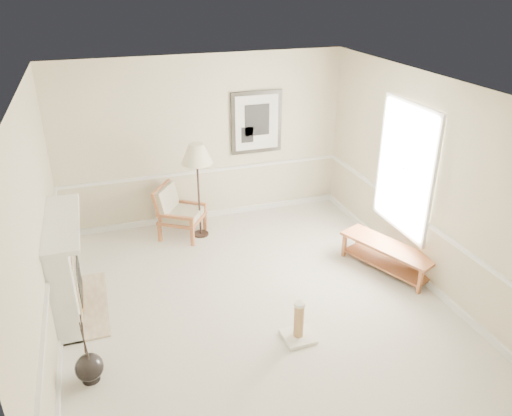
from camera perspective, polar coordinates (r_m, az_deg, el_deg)
The scene contains 8 objects.
ground at distance 6.95m, azimuth -0.32°, elevation -10.58°, with size 5.50×5.50×0.00m, color silver.
room at distance 6.15m, azimuth 0.63°, elevation 4.28°, with size 5.04×5.54×2.92m.
fireplace at distance 6.90m, azimuth -20.95°, elevation -6.40°, with size 0.64×1.64×1.31m.
floor_vase at distance 6.00m, azimuth -18.51°, elevation -16.96°, with size 0.31×0.31×0.91m.
armchair at distance 8.46m, azimuth -9.11°, elevation -0.19°, with size 0.95×0.93×0.87m.
floor_lamp at distance 8.04m, azimuth -6.79°, elevation 5.87°, with size 0.55×0.55×1.62m.
bench at distance 7.72m, azimuth 14.77°, elevation -5.03°, with size 0.98×1.53×0.42m.
scratching_post at distance 6.26m, azimuth 4.88°, elevation -13.43°, with size 0.38×0.38×0.53m.
Camera 1 is at (-1.73, -5.34, 4.09)m, focal length 35.00 mm.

